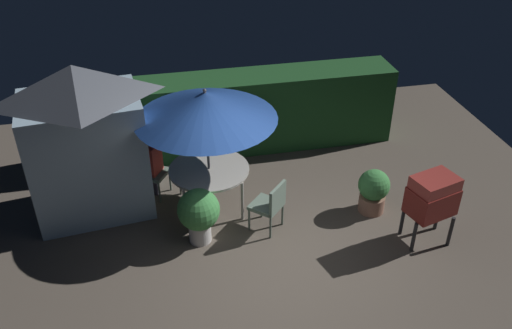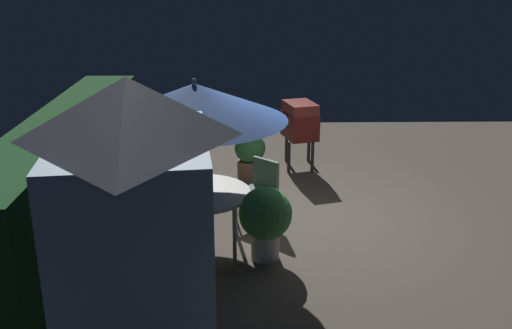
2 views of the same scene
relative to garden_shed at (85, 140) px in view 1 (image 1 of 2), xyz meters
The scene contains 11 objects.
ground_plane 3.68m from the garden_shed, 36.02° to the right, with size 11.00×11.00×0.00m, color brown.
hedge_backdrop 3.20m from the garden_shed, 28.10° to the left, with size 6.27×0.89×1.56m.
garden_shed is the anchor object (origin of this frame).
patio_table 2.07m from the garden_shed, 12.29° to the right, with size 1.35×1.35×0.79m.
patio_umbrella 2.08m from the garden_shed, 12.29° to the right, with size 2.29×2.29×2.25m.
bbq_grill 5.57m from the garden_shed, 21.31° to the right, with size 0.81×0.67×1.20m.
chair_near_shed 1.26m from the garden_shed, 11.57° to the left, with size 0.64×0.64×0.90m.
chair_far_side 3.18m from the garden_shed, 23.84° to the right, with size 0.65×0.65×0.90m.
potted_plant_by_shed 4.85m from the garden_shed, 13.54° to the right, with size 0.54×0.54×0.80m.
potted_plant_by_grill 2.23m from the garden_shed, 37.84° to the right, with size 0.67×0.67×0.95m.
person_in_red 1.17m from the garden_shed, ahead, with size 0.38×0.42×1.26m.
Camera 1 is at (-1.66, -6.01, 5.79)m, focal length 38.13 mm.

